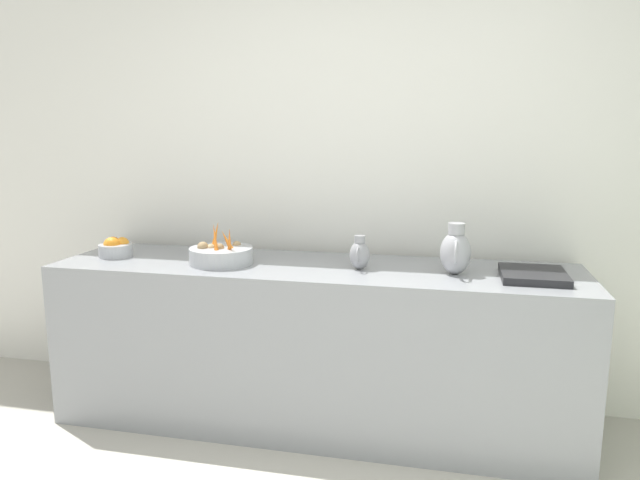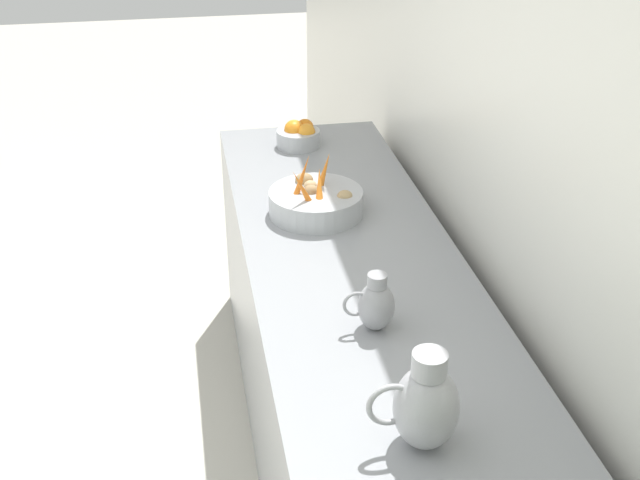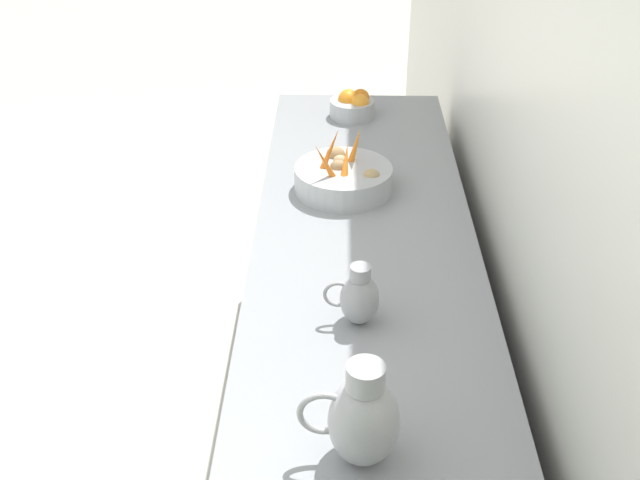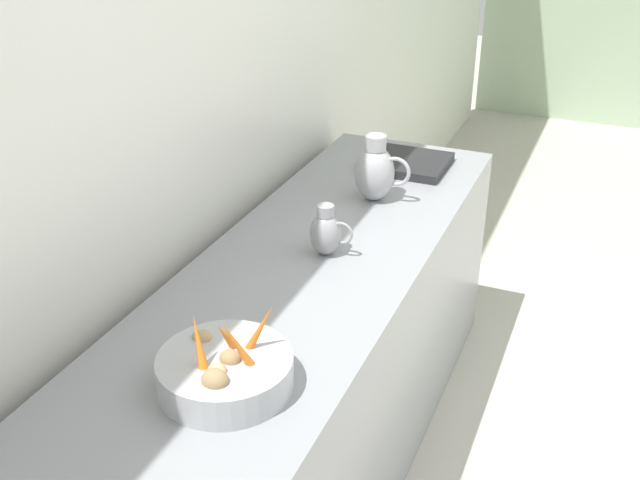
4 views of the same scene
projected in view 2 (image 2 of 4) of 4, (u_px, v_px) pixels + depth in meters
name	position (u px, v px, depth m)	size (l,w,h in m)	color
tile_wall_left	(619.00, 141.00, 1.86)	(0.10, 8.15, 3.00)	white
prep_counter	(362.00, 395.00, 2.72)	(0.69, 2.74, 0.87)	gray
vegetable_colander	(316.00, 201.00, 2.91)	(0.33, 0.33, 0.22)	#ADAFB5
orange_bowl	(299.00, 135.00, 3.47)	(0.18, 0.18, 0.11)	#ADAFB5
metal_pitcher_tall	(425.00, 405.00, 1.84)	(0.21, 0.15, 0.25)	#A3A3A8
metal_pitcher_short	(376.00, 304.00, 2.26)	(0.15, 0.10, 0.17)	#939399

